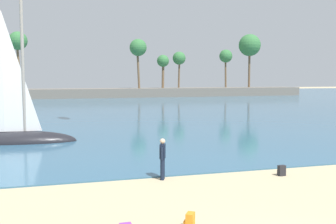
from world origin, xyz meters
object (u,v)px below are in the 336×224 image
(backpack_by_trailer, at_px, (281,171))
(person_at_waterline, at_px, (163,158))
(backpack_spare, at_px, (190,221))
(sailboat_mid_bay, at_px, (17,128))

(backpack_by_trailer, bearing_deg, person_at_waterline, 170.86)
(backpack_spare, bearing_deg, sailboat_mid_bay, 109.65)
(person_at_waterline, xyz_separation_m, backpack_spare, (-0.66, -5.22, -0.69))
(backpack_spare, relative_size, sailboat_mid_bay, 0.04)
(backpack_by_trailer, height_order, sailboat_mid_bay, sailboat_mid_bay)
(person_at_waterline, bearing_deg, backpack_by_trailer, -9.14)
(backpack_by_trailer, distance_m, backpack_spare, 7.14)
(person_at_waterline, relative_size, sailboat_mid_bay, 0.17)
(backpack_by_trailer, height_order, backpack_spare, same)
(backpack_spare, bearing_deg, backpack_by_trailer, 38.30)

